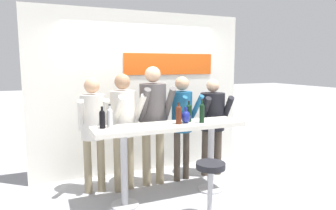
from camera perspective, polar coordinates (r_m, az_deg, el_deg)
ground_plane at (r=4.37m, az=0.41°, el=-17.15°), size 40.00×40.00×0.00m
back_wall at (r=5.14m, az=-4.94°, el=2.39°), size 3.68×0.12×2.71m
tasting_table at (r=4.09m, az=0.42°, el=-6.33°), size 2.08×0.51×1.04m
bar_stool at (r=3.70m, az=8.05°, el=-14.29°), size 0.36×0.36×0.69m
person_far_left at (r=4.35m, az=-14.08°, el=-3.24°), size 0.44×0.54×1.65m
person_left at (r=4.33m, az=-8.50°, el=-2.69°), size 0.49×0.60×1.71m
person_center_left at (r=4.48m, az=-2.84°, el=-1.51°), size 0.48×0.58×1.81m
person_center at (r=4.68m, az=2.72°, el=-2.15°), size 0.43×0.54×1.65m
person_center_right at (r=4.97m, az=8.47°, el=-2.28°), size 0.53×0.59×1.60m
wine_bottle_0 at (r=4.03m, az=2.02°, el=-1.70°), size 0.08×0.08×0.29m
wine_bottle_1 at (r=4.14m, az=6.49°, el=-1.35°), size 0.07×0.07×0.33m
wine_bottle_2 at (r=4.22m, az=3.98°, el=-1.32°), size 0.08×0.08×0.29m
wine_bottle_3 at (r=3.84m, az=-12.43°, el=-2.47°), size 0.07×0.07×0.28m
wine_bottle_4 at (r=3.88m, az=-11.04°, el=-2.22°), size 0.07×0.07×0.30m
decorative_vase at (r=4.11m, az=3.41°, el=-2.22°), size 0.13×0.13×0.22m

